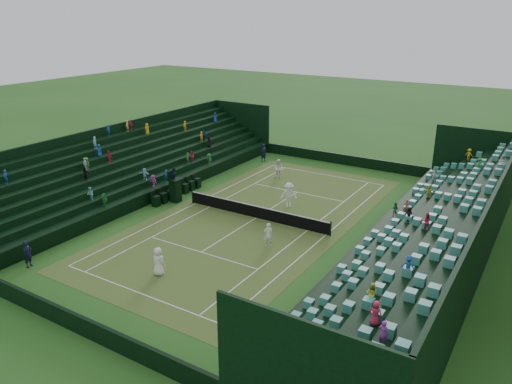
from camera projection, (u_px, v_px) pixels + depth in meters
ground at (256, 218)px, 35.83m from camera, size 160.00×160.00×0.00m
court_surface at (256, 218)px, 35.83m from camera, size 12.97×26.77×0.01m
perimeter_wall_north at (342, 159)px, 48.34m from camera, size 17.17×0.20×1.00m
perimeter_wall_south at (74, 322)px, 22.97m from camera, size 17.17×0.20×1.00m
perimeter_wall_east at (370, 238)px, 31.44m from camera, size 0.20×31.77×1.00m
perimeter_wall_west at (166, 191)px, 39.87m from camera, size 0.20×31.77×1.00m
north_grandstand at (440, 238)px, 29.01m from camera, size 6.60×32.00×4.90m
south_grandstand at (127, 170)px, 41.59m from camera, size 6.60×32.00×4.90m
tennis_net at (256, 211)px, 35.65m from camera, size 11.67×0.10×1.06m
umpire_chair at (175, 187)px, 38.58m from camera, size 0.88×0.88×2.76m
courtside_chairs at (177, 191)px, 39.92m from camera, size 0.54×5.51×1.18m
player_near_west at (158, 261)px, 27.83m from camera, size 0.88×0.63×1.67m
player_near_east at (268, 235)px, 31.27m from camera, size 0.69×0.65×1.59m
player_far_west at (279, 169)px, 44.12m from camera, size 1.00×0.88×1.74m
player_far_east at (289, 195)px, 37.64m from camera, size 1.43×1.28×1.92m
line_judge_north at (264, 153)px, 49.10m from camera, size 0.62×0.75×1.77m
line_judge_south at (28, 254)px, 28.75m from camera, size 0.55×0.68×1.62m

